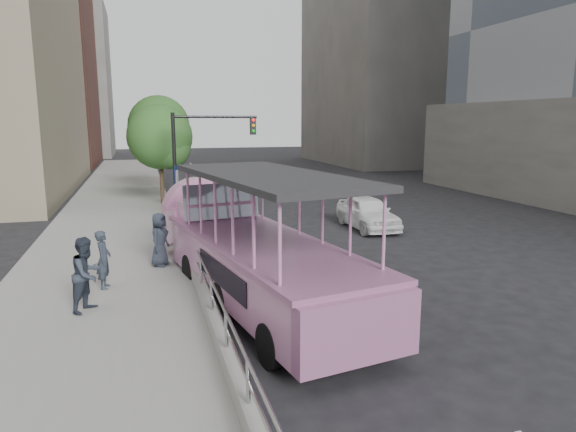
# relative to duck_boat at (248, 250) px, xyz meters

# --- Properties ---
(ground) EXTENTS (160.00, 160.00, 0.00)m
(ground) POSITION_rel_duck_boat_xyz_m (1.78, -0.51, -1.32)
(ground) COLOR black
(sidewalk) EXTENTS (5.50, 80.00, 0.30)m
(sidewalk) POSITION_rel_duck_boat_xyz_m (-3.97, 9.49, -1.17)
(sidewalk) COLOR gray
(sidewalk) RESTS_ON ground
(kerb_wall) EXTENTS (0.24, 30.00, 0.36)m
(kerb_wall) POSITION_rel_duck_boat_xyz_m (-1.34, 1.49, -0.84)
(kerb_wall) COLOR gray
(kerb_wall) RESTS_ON sidewalk
(guardrail) EXTENTS (0.07, 22.00, 0.71)m
(guardrail) POSITION_rel_duck_boat_xyz_m (-1.34, 1.49, -0.18)
(guardrail) COLOR #A7A8AC
(guardrail) RESTS_ON kerb_wall
(duck_boat) EXTENTS (4.41, 11.03, 3.57)m
(duck_boat) POSITION_rel_duck_boat_xyz_m (0.00, 0.00, 0.00)
(duck_boat) COLOR black
(duck_boat) RESTS_ON ground
(car) EXTENTS (1.84, 4.37, 1.48)m
(car) POSITION_rel_duck_boat_xyz_m (7.05, 7.48, -0.59)
(car) COLOR white
(car) RESTS_ON ground
(pedestrian_near) EXTENTS (0.46, 0.64, 1.61)m
(pedestrian_near) POSITION_rel_duck_boat_xyz_m (-3.81, 0.92, -0.22)
(pedestrian_near) COLOR #2A323E
(pedestrian_near) RESTS_ON sidewalk
(pedestrian_mid) EXTENTS (1.06, 1.12, 1.82)m
(pedestrian_mid) POSITION_rel_duck_boat_xyz_m (-4.08, -0.75, -0.12)
(pedestrian_mid) COLOR #2A323E
(pedestrian_mid) RESTS_ON sidewalk
(pedestrian_far) EXTENTS (0.87, 0.99, 1.70)m
(pedestrian_far) POSITION_rel_duck_boat_xyz_m (-2.26, 2.77, -0.18)
(pedestrian_far) COLOR #2A323E
(pedestrian_far) RESTS_ON sidewalk
(parking_sign) EXTENTS (0.20, 0.63, 2.87)m
(parking_sign) POSITION_rel_duck_boat_xyz_m (-1.22, 9.49, 0.47)
(parking_sign) COLOR black
(parking_sign) RESTS_ON ground
(traffic_signal) EXTENTS (4.20, 0.32, 5.20)m
(traffic_signal) POSITION_rel_duck_boat_xyz_m (0.08, 11.99, 2.17)
(traffic_signal) COLOR black
(traffic_signal) RESTS_ON ground
(street_tree_near) EXTENTS (3.52, 3.52, 5.72)m
(street_tree_near) POSITION_rel_duck_boat_xyz_m (-1.52, 15.42, 2.49)
(street_tree_near) COLOR #3A271A
(street_tree_near) RESTS_ON ground
(street_tree_far) EXTENTS (3.97, 3.97, 6.45)m
(street_tree_far) POSITION_rel_duck_boat_xyz_m (-1.32, 21.42, 2.98)
(street_tree_far) COLOR #3A271A
(street_tree_far) RESTS_ON ground
(midrise_stone_a) EXTENTS (20.00, 20.00, 32.00)m
(midrise_stone_a) POSITION_rel_duck_boat_xyz_m (27.78, 41.49, 14.68)
(midrise_stone_a) COLOR gray
(midrise_stone_a) RESTS_ON ground
(midrise_stone_b) EXTENTS (16.00, 14.00, 20.00)m
(midrise_stone_b) POSITION_rel_duck_boat_xyz_m (-14.22, 63.49, 8.68)
(midrise_stone_b) COLOR gray
(midrise_stone_b) RESTS_ON ground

